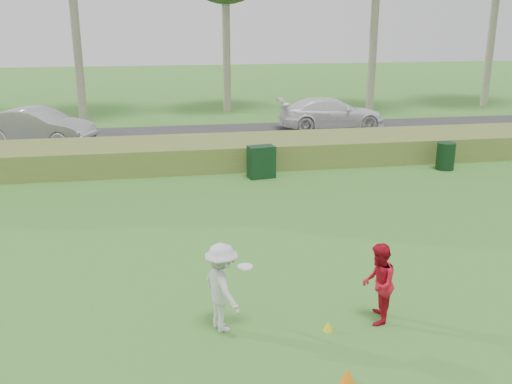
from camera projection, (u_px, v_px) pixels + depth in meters
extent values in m
plane|color=#337426|center=(296.00, 328.00, 10.02)|extent=(120.00, 120.00, 0.00)
cube|color=#5B712D|center=(218.00, 152.00, 21.19)|extent=(80.00, 3.00, 0.90)
cube|color=#2D2D2D|center=(205.00, 137.00, 26.02)|extent=(80.00, 6.00, 0.06)
cylinder|color=gray|center=(226.00, 9.00, 31.75)|extent=(0.44, 0.44, 11.50)
imported|color=silver|center=(222.00, 287.00, 9.77)|extent=(0.91, 1.17, 1.59)
cylinder|color=white|center=(245.00, 267.00, 9.73)|extent=(0.27, 0.27, 0.03)
imported|color=#B60F23|center=(378.00, 284.00, 10.03)|extent=(0.80, 0.88, 1.48)
cone|color=orange|center=(348.00, 375.00, 8.48)|extent=(0.22, 0.22, 0.24)
cone|color=yellow|center=(328.00, 326.00, 9.91)|extent=(0.17, 0.17, 0.19)
cube|color=black|center=(261.00, 162.00, 19.36)|extent=(0.96, 0.68, 1.10)
cylinder|color=black|center=(446.00, 156.00, 20.44)|extent=(0.86, 0.86, 0.98)
imported|color=#B7B7BB|center=(38.00, 127.00, 24.12)|extent=(4.99, 3.30, 1.55)
imported|color=white|center=(331.00, 113.00, 27.66)|extent=(5.22, 2.28, 1.49)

